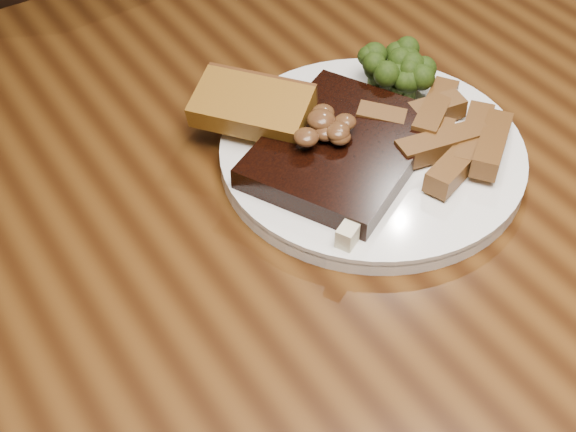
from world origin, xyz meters
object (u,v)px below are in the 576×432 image
(dining_table, at_px, (299,302))
(chair_far, at_px, (56,77))
(plate, at_px, (372,155))
(garlic_bread, at_px, (252,125))
(steak, at_px, (342,150))
(potato_wedges, at_px, (450,124))

(dining_table, xyz_separation_m, chair_far, (-0.01, 0.61, -0.12))
(plate, xyz_separation_m, garlic_bread, (-0.07, 0.07, 0.02))
(plate, distance_m, steak, 0.03)
(chair_far, xyz_separation_m, steak, (0.08, -0.57, 0.24))
(dining_table, distance_m, chair_far, 0.62)
(plate, relative_size, steak, 1.66)
(plate, distance_m, potato_wedges, 0.07)
(chair_far, bearing_deg, steak, 122.98)
(garlic_bread, bearing_deg, dining_table, -49.44)
(plate, bearing_deg, chair_far, 100.80)
(steak, height_order, potato_wedges, same)
(steak, bearing_deg, chair_far, 70.76)
(steak, distance_m, garlic_bread, 0.08)
(chair_far, distance_m, steak, 0.62)
(chair_far, relative_size, plate, 3.72)
(chair_far, height_order, garlic_bread, chair_far)
(chair_far, bearing_deg, dining_table, 116.13)
(dining_table, xyz_separation_m, plate, (0.10, 0.03, 0.10))
(dining_table, height_order, chair_far, chair_far)
(garlic_bread, height_order, potato_wedges, potato_wedges)
(dining_table, xyz_separation_m, potato_wedges, (0.16, 0.01, 0.12))
(chair_far, bearing_deg, potato_wedges, 131.68)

